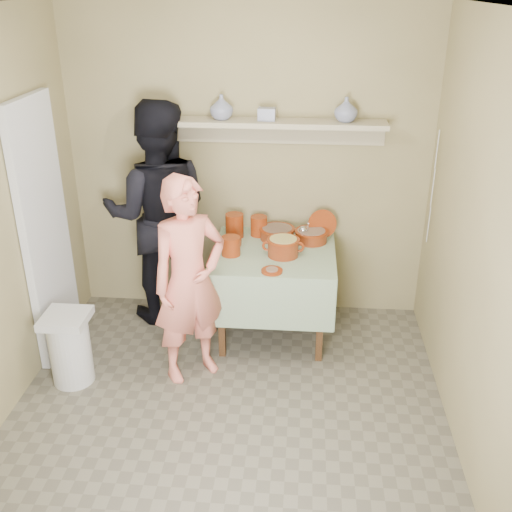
# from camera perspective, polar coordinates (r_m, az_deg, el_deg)

# --- Properties ---
(ground) EXTENTS (3.50, 3.50, 0.00)m
(ground) POSITION_cam_1_polar(r_m,az_deg,el_deg) (4.13, -3.08, -16.48)
(ground) COLOR #645E4E
(ground) RESTS_ON ground
(tile_panel) EXTENTS (0.06, 0.70, 2.00)m
(tile_panel) POSITION_cam_1_polar(r_m,az_deg,el_deg) (4.78, -19.42, 2.23)
(tile_panel) COLOR silver
(tile_panel) RESTS_ON ground
(plate_stack_a) EXTENTS (0.15, 0.15, 0.20)m
(plate_stack_a) POSITION_cam_1_polar(r_m,az_deg,el_deg) (4.99, -2.06, 2.92)
(plate_stack_a) COLOR maroon
(plate_stack_a) RESTS_ON serving_table
(plate_stack_b) EXTENTS (0.14, 0.14, 0.17)m
(plate_stack_b) POSITION_cam_1_polar(r_m,az_deg,el_deg) (5.02, 0.27, 2.89)
(plate_stack_b) COLOR maroon
(plate_stack_b) RESTS_ON serving_table
(bowl_stack) EXTENTS (0.15, 0.15, 0.15)m
(bowl_stack) POSITION_cam_1_polar(r_m,az_deg,el_deg) (4.66, -2.41, 0.96)
(bowl_stack) COLOR maroon
(bowl_stack) RESTS_ON serving_table
(empty_bowl) EXTENTS (0.15, 0.15, 0.05)m
(empty_bowl) POSITION_cam_1_polar(r_m,az_deg,el_deg) (4.86, -2.29, 1.30)
(empty_bowl) COLOR maroon
(empty_bowl) RESTS_ON serving_table
(propped_lid) EXTENTS (0.25, 0.14, 0.23)m
(propped_lid) POSITION_cam_1_polar(r_m,az_deg,el_deg) (5.00, 6.34, 3.07)
(propped_lid) COLOR maroon
(propped_lid) RESTS_ON serving_table
(vase_right) EXTENTS (0.21, 0.21, 0.19)m
(vase_right) POSITION_cam_1_polar(r_m,az_deg,el_deg) (4.79, 8.57, 13.63)
(vase_right) COLOR navy
(vase_right) RESTS_ON wall_shelf
(vase_left) EXTENTS (0.23, 0.23, 0.19)m
(vase_left) POSITION_cam_1_polar(r_m,az_deg,el_deg) (4.83, -3.31, 13.98)
(vase_left) COLOR navy
(vase_left) RESTS_ON wall_shelf
(ceramic_box) EXTENTS (0.14, 0.10, 0.10)m
(ceramic_box) POSITION_cam_1_polar(r_m,az_deg,el_deg) (4.79, 1.04, 13.36)
(ceramic_box) COLOR navy
(ceramic_box) RESTS_ON wall_shelf
(person_cook) EXTENTS (0.68, 0.64, 1.55)m
(person_cook) POSITION_cam_1_polar(r_m,az_deg,el_deg) (4.28, -6.36, -2.37)
(person_cook) COLOR #EE7966
(person_cook) RESTS_ON ground
(person_helper) EXTENTS (1.02, 0.85, 1.89)m
(person_helper) POSITION_cam_1_polar(r_m,az_deg,el_deg) (5.05, -9.27, 3.94)
(person_helper) COLOR black
(person_helper) RESTS_ON ground
(room_shell) EXTENTS (3.04, 3.54, 2.62)m
(room_shell) POSITION_cam_1_polar(r_m,az_deg,el_deg) (3.29, -3.72, 5.06)
(room_shell) COLOR #998C5E
(room_shell) RESTS_ON ground
(serving_table) EXTENTS (0.97, 0.97, 0.76)m
(serving_table) POSITION_cam_1_polar(r_m,az_deg,el_deg) (4.82, 1.71, -0.73)
(serving_table) COLOR #4C2D16
(serving_table) RESTS_ON ground
(cazuela_meat_a) EXTENTS (0.30, 0.30, 0.10)m
(cazuela_meat_a) POSITION_cam_1_polar(r_m,az_deg,el_deg) (4.96, 2.03, 2.28)
(cazuela_meat_a) COLOR #601F0D
(cazuela_meat_a) RESTS_ON serving_table
(cazuela_meat_b) EXTENTS (0.28, 0.28, 0.10)m
(cazuela_meat_b) POSITION_cam_1_polar(r_m,az_deg,el_deg) (4.93, 5.29, 2.02)
(cazuela_meat_b) COLOR #601F0D
(cazuela_meat_b) RESTS_ON serving_table
(ladle) EXTENTS (0.08, 0.26, 0.19)m
(ladle) POSITION_cam_1_polar(r_m,az_deg,el_deg) (4.88, 4.53, 2.49)
(ladle) COLOR silver
(ladle) RESTS_ON cazuela_meat_b
(cazuela_rice) EXTENTS (0.33, 0.25, 0.14)m
(cazuela_rice) POSITION_cam_1_polar(r_m,az_deg,el_deg) (4.65, 2.60, 1.00)
(cazuela_rice) COLOR #601F0D
(cazuela_rice) RESTS_ON serving_table
(front_plate) EXTENTS (0.16, 0.16, 0.03)m
(front_plate) POSITION_cam_1_polar(r_m,az_deg,el_deg) (4.41, 1.53, -1.40)
(front_plate) COLOR maroon
(front_plate) RESTS_ON serving_table
(wall_shelf) EXTENTS (1.80, 0.25, 0.21)m
(wall_shelf) POSITION_cam_1_polar(r_m,az_deg,el_deg) (4.84, 1.52, 12.32)
(wall_shelf) COLOR tan
(wall_shelf) RESTS_ON room_shell
(trash_bin) EXTENTS (0.32, 0.32, 0.56)m
(trash_bin) POSITION_cam_1_polar(r_m,az_deg,el_deg) (4.62, -17.30, -8.33)
(trash_bin) COLOR silver
(trash_bin) RESTS_ON ground
(electrical_cord) EXTENTS (0.01, 0.05, 0.90)m
(electrical_cord) POSITION_cam_1_polar(r_m,az_deg,el_deg) (4.88, 16.49, 6.25)
(electrical_cord) COLOR silver
(electrical_cord) RESTS_ON wall_shelf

